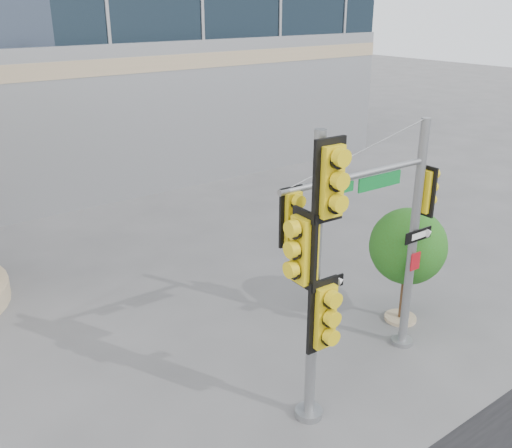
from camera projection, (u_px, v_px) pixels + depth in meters
ground at (331, 400)px, 11.43m from camera, size 120.00×120.00×0.00m
main_signal_pole at (385, 221)px, 11.63m from camera, size 4.10×0.50×5.29m
secondary_signal_pole at (317, 265)px, 9.69m from camera, size 0.96×0.75×5.59m
street_tree at (408, 249)px, 13.65m from camera, size 1.88×1.84×2.94m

